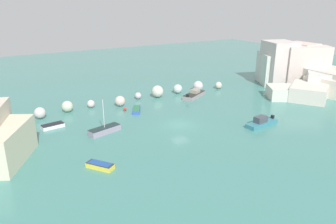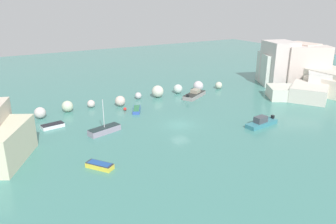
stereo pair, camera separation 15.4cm
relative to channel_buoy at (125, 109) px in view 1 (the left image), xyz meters
name	(u,v)px [view 1 (the left image)]	position (x,y,z in m)	size (l,w,h in m)	color
cove_water	(180,125)	(4.40, -10.34, -0.27)	(160.00, 160.00, 0.00)	#438178
cliff_headland_right	(304,74)	(37.67, -5.59, 2.88)	(19.82, 21.77, 9.37)	beige
rock_breakwater	(136,96)	(4.05, 3.94, 0.66)	(42.25, 3.85, 2.26)	beige
channel_buoy	(125,109)	(0.00, 0.00, 0.00)	(0.54, 0.54, 0.54)	red
moored_boat_0	(100,166)	(-10.38, -17.02, 0.06)	(2.76, 3.23, 0.62)	yellow
moored_boat_1	(105,130)	(-6.37, -7.58, 0.18)	(4.90, 2.64, 4.89)	gray
moored_boat_2	(261,122)	(14.62, -16.72, 0.24)	(5.54, 2.20, 1.50)	teal
moored_boat_3	(53,126)	(-12.21, -1.83, 0.02)	(3.33, 1.85, 0.58)	white
moored_boat_4	(194,95)	(14.61, 0.61, 0.24)	(6.05, 4.57, 1.44)	gray
moored_boat_5	(137,110)	(1.58, -1.22, -0.01)	(2.82, 3.92, 0.54)	#3254B1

